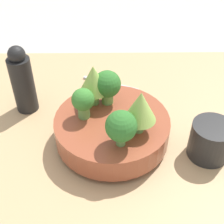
% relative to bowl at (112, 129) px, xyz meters
% --- Properties ---
extents(ground_plane, '(6.00, 6.00, 0.00)m').
position_rel_bowl_xyz_m(ground_plane, '(0.02, -0.04, -0.08)').
color(ground_plane, '#ADA89E').
extents(table, '(1.18, 0.75, 0.05)m').
position_rel_bowl_xyz_m(table, '(0.02, -0.04, -0.06)').
color(table, tan).
rests_on(table, ground_plane).
extents(bowl, '(0.26, 0.26, 0.07)m').
position_rel_bowl_xyz_m(bowl, '(0.00, 0.00, 0.00)').
color(bowl, brown).
rests_on(bowl, table).
extents(romanesco_piece_far, '(0.07, 0.07, 0.10)m').
position_rel_bowl_xyz_m(romanesco_piece_far, '(-0.06, 0.04, 0.09)').
color(romanesco_piece_far, '#609347').
rests_on(romanesco_piece_far, bowl).
extents(broccoli_floret_right, '(0.05, 0.05, 0.07)m').
position_rel_bowl_xyz_m(broccoli_floret_right, '(0.06, -0.01, 0.07)').
color(broccoli_floret_right, '#609347').
rests_on(broccoli_floret_right, bowl).
extents(romanesco_piece_near, '(0.07, 0.07, 0.10)m').
position_rel_bowl_xyz_m(romanesco_piece_near, '(0.04, -0.06, 0.09)').
color(romanesco_piece_near, '#6BA34C').
rests_on(romanesco_piece_near, bowl).
extents(broccoli_floret_back, '(0.06, 0.06, 0.08)m').
position_rel_bowl_xyz_m(broccoli_floret_back, '(-0.02, 0.08, 0.08)').
color(broccoli_floret_back, '#609347').
rests_on(broccoli_floret_back, bowl).
extents(broccoli_floret_front, '(0.06, 0.06, 0.08)m').
position_rel_bowl_xyz_m(broccoli_floret_front, '(0.01, -0.06, 0.08)').
color(broccoli_floret_front, '#6BA34C').
rests_on(broccoli_floret_front, bowl).
extents(cup, '(0.09, 0.09, 0.08)m').
position_rel_bowl_xyz_m(cup, '(-0.21, 0.04, 0.00)').
color(cup, black).
rests_on(cup, table).
extents(pepper_mill, '(0.06, 0.06, 0.18)m').
position_rel_bowl_xyz_m(pepper_mill, '(0.22, -0.12, 0.05)').
color(pepper_mill, black).
rests_on(pepper_mill, table).
extents(fork, '(0.16, 0.08, 0.01)m').
position_rel_bowl_xyz_m(fork, '(0.00, -0.23, -0.04)').
color(fork, '#B2B2B7').
rests_on(fork, table).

